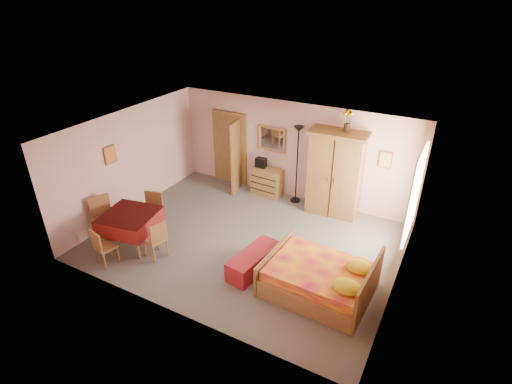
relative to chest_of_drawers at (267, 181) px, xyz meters
The scene contains 23 objects.
floor 2.37m from the chest_of_drawers, 74.75° to the right, with size 6.50×6.50×0.00m, color #646058.
ceiling 3.22m from the chest_of_drawers, 74.75° to the right, with size 6.50×6.50×0.00m, color brown.
wall_back 1.13m from the chest_of_drawers, 21.99° to the left, with size 6.50×0.10×2.60m, color #D7A59C.
wall_front 4.88m from the chest_of_drawers, 82.64° to the right, with size 6.50×0.10×2.60m, color #D7A59C.
wall_left 3.59m from the chest_of_drawers, 139.49° to the right, with size 0.10×5.00×2.60m, color #D7A59C.
wall_right 4.56m from the chest_of_drawers, 30.23° to the right, with size 0.10×5.00×2.60m, color #D7A59C.
doorway 1.45m from the chest_of_drawers, behind, with size 1.06×0.12×2.15m, color #9E6B35.
window 4.11m from the chest_of_drawers, 15.38° to the right, with size 0.08×1.40×1.95m, color white.
picture_left 4.08m from the chest_of_drawers, 132.42° to the right, with size 0.04×0.32×0.42m, color orange.
picture_back 3.19m from the chest_of_drawers, ahead, with size 0.30×0.04×0.40m, color #D8BF59.
chest_of_drawers is the anchor object (origin of this frame).
wall_mirror 1.18m from the chest_of_drawers, 90.00° to the left, with size 0.84×0.04×0.66m, color white.
stereo 0.55m from the chest_of_drawers, behind, with size 0.27×0.20×0.25m, color black.
floor_lamp 1.07m from the chest_of_drawers, ahead, with size 0.27×0.27×2.08m, color black.
wardrobe 2.02m from the chest_of_drawers, ahead, with size 1.37×0.71×2.15m, color olive.
sunflower_vase 2.87m from the chest_of_drawers, ahead, with size 0.21×0.21×0.52m, color yellow.
bed 3.99m from the chest_of_drawers, 49.01° to the right, with size 1.96×1.54×0.91m, color #C31340.
bench 3.30m from the chest_of_drawers, 67.69° to the right, with size 0.47×1.28×0.43m, color maroon.
dining_table 3.87m from the chest_of_drawers, 113.17° to the right, with size 1.09×1.09×0.80m, color maroon.
chair_south 4.55m from the chest_of_drawers, 109.55° to the right, with size 0.38×0.38×0.84m, color #925B31.
chair_north 3.27m from the chest_of_drawers, 118.13° to the right, with size 0.42×0.42×0.93m, color #985F33.
chair_west 4.26m from the chest_of_drawers, 121.50° to the right, with size 0.46×0.46×1.01m, color olive.
chair_east 3.71m from the chest_of_drawers, 102.42° to the right, with size 0.40×0.40×0.89m, color #AF733B.
Camera 1 is at (3.75, -6.47, 5.22)m, focal length 28.00 mm.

